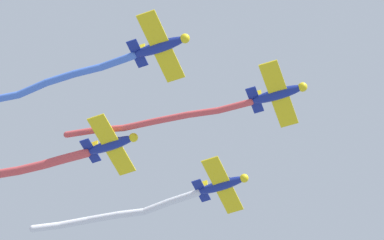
% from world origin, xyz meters
% --- Properties ---
extents(airplane_lead, '(7.56, 6.44, 2.02)m').
position_xyz_m(airplane_lead, '(-8.91, -6.67, 73.95)').
color(airplane_lead, navy).
extents(smoke_trail_lead, '(11.19, 17.44, 2.42)m').
position_xyz_m(smoke_trail_lead, '(-1.87, 4.01, 74.57)').
color(smoke_trail_lead, '#DB4C4C').
extents(airplane_left_wing, '(7.42, 6.53, 2.02)m').
position_xyz_m(airplane_left_wing, '(3.68, -4.81, 73.55)').
color(airplane_left_wing, navy).
extents(smoke_trail_left_wing, '(9.60, 16.90, 2.49)m').
position_xyz_m(smoke_trail_left_wing, '(10.34, 5.25, 72.83)').
color(smoke_trail_left_wing, white).
extents(airplane_right_wing, '(7.48, 6.49, 2.02)m').
position_xyz_m(airplane_right_wing, '(-10.77, 5.92, 74.25)').
color(airplane_right_wing, navy).
extents(smoke_trail_right_wing, '(13.98, 21.94, 1.47)m').
position_xyz_m(smoke_trail_right_wing, '(-1.94, 18.51, 73.93)').
color(smoke_trail_right_wing, '#4C75DB').
extents(airplane_slot, '(7.42, 6.52, 2.02)m').
position_xyz_m(airplane_slot, '(1.82, 7.78, 73.75)').
color(airplane_slot, navy).
extents(smoke_trail_slot, '(11.91, 17.16, 1.84)m').
position_xyz_m(smoke_trail_slot, '(9.23, 18.10, 74.11)').
color(smoke_trail_slot, '#DB4C4C').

